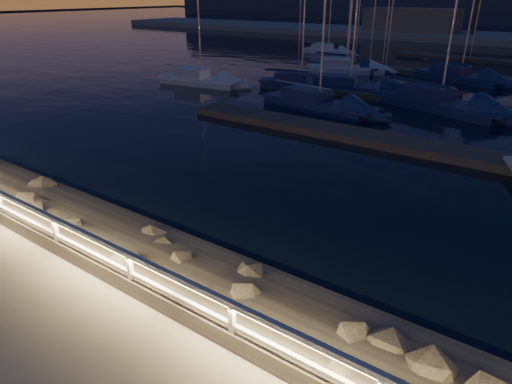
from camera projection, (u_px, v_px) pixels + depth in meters
ground at (106, 277)px, 11.21m from camera, size 400.00×400.00×0.00m
harbor_water at (450, 97)px, 34.62m from camera, size 400.00×440.00×0.60m
guard_rail at (100, 249)px, 10.93m from camera, size 44.11×0.12×1.06m
riprap at (343, 343)px, 9.42m from camera, size 36.46×2.92×1.35m
floating_docks at (456, 87)px, 35.33m from camera, size 22.00×36.00×0.40m
sailboat_a at (199, 79)px, 37.32m from camera, size 7.55×3.25×12.53m
sailboat_b at (317, 102)px, 29.44m from camera, size 8.36×3.62×13.80m
sailboat_c at (437, 102)px, 29.59m from camera, size 9.56×5.44×15.66m
sailboat_e at (299, 82)px, 36.04m from camera, size 6.93×3.91×11.46m
sailboat_g at (347, 86)px, 34.42m from camera, size 8.97×4.40×14.67m
sailboat_i at (345, 68)px, 42.81m from camera, size 7.60×4.92×12.72m
sailboat_j at (344, 65)px, 44.31m from camera, size 7.91×3.11×13.15m
sailboat_k at (458, 75)px, 39.00m from camera, size 8.44×4.99×13.87m
sailboat_m at (327, 50)px, 55.65m from camera, size 6.58×2.35×11.07m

